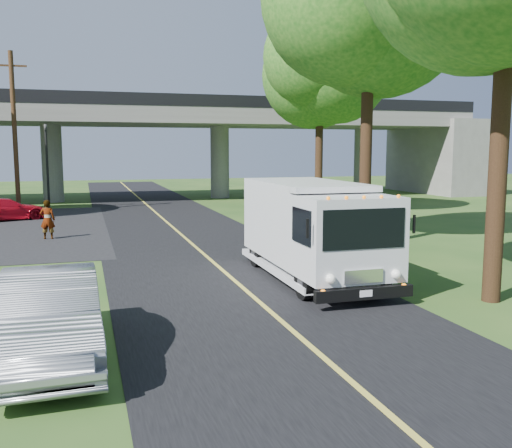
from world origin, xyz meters
name	(u,v)px	position (x,y,z in m)	size (l,w,h in m)	color
ground	(295,335)	(0.00, 0.00, 0.00)	(120.00, 120.00, 0.00)	#27491A
road	(199,250)	(0.00, 10.00, 0.01)	(7.00, 90.00, 0.02)	black
lane_line	(199,250)	(0.00, 10.00, 0.03)	(0.12, 90.00, 0.01)	gold
overpass	(139,137)	(0.00, 32.00, 4.56)	(54.00, 10.00, 7.30)	slate
traffic_signal	(47,157)	(-6.00, 26.00, 3.20)	(0.18, 0.22, 5.20)	black
utility_pole	(15,133)	(-7.50, 24.00, 4.59)	(1.60, 0.26, 9.00)	#472D19
tree_right_far	(325,66)	(9.21, 19.84, 8.30)	(5.77, 5.67, 10.99)	#382314
step_van	(313,227)	(2.20, 4.46, 1.50)	(2.47, 6.61, 2.77)	silver
red_sedan	(6,209)	(-7.89, 21.55, 0.58)	(1.64, 4.03, 1.17)	#AF0A19
silver_sedan	(50,317)	(-4.62, 0.00, 0.77)	(1.64, 4.70, 1.55)	gray
pedestrian	(47,220)	(-5.44, 14.32, 0.82)	(0.60, 0.39, 1.64)	gray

